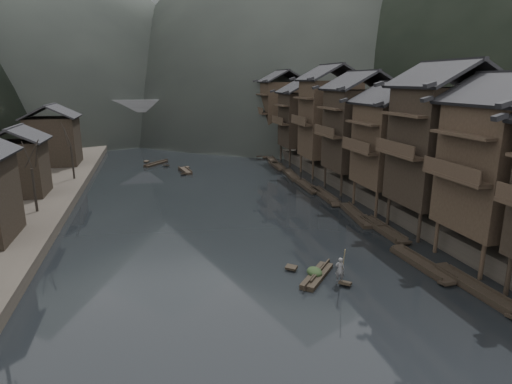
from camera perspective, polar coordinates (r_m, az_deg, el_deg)
name	(u,v)px	position (r m, az deg, el deg)	size (l,w,h in m)	color
water	(262,280)	(29.22, 0.86, -11.62)	(300.00, 300.00, 0.00)	black
right_bank	(400,152)	(78.41, 18.62, 5.07)	(40.00, 200.00, 1.80)	#2D2823
stilt_houses	(365,117)	(51.18, 14.39, 9.61)	(9.00, 67.60, 15.31)	black
left_houses	(6,158)	(48.08, -30.39, 3.95)	(8.10, 53.20, 8.73)	black
bare_trees	(5,180)	(35.38, -30.46, 1.39)	(3.65, 42.97, 7.30)	black
moored_sampans	(308,185)	(54.22, 6.90, 0.98)	(2.80, 67.02, 0.47)	black
midriver_boats	(177,153)	(79.03, -10.43, 5.15)	(10.20, 40.19, 0.44)	black
stone_bridge	(181,117)	(97.88, -9.95, 9.86)	(40.00, 6.00, 9.00)	#4C4C4F
hero_sampan	(317,275)	(29.67, 8.16, -10.91)	(3.59, 4.00, 0.43)	black
cargo_heap	(315,267)	(29.53, 7.82, -9.89)	(1.01, 1.33, 0.61)	black
boatman	(340,266)	(28.60, 11.13, -9.70)	(0.61, 0.40, 1.68)	#535355
bamboo_pole	(345,228)	(27.72, 11.77, -4.74)	(0.06, 0.06, 4.62)	#8C7A51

